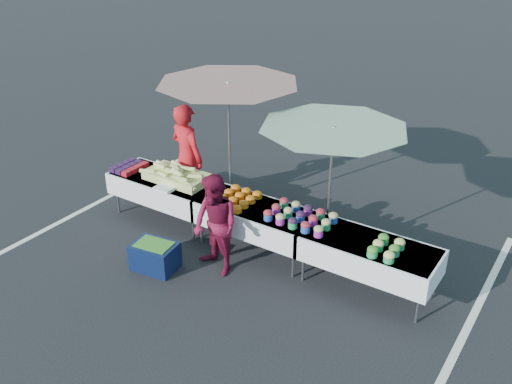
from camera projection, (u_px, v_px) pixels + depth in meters
The scene contains 17 objects.
ground at pixel (256, 250), 8.74m from camera, with size 80.00×80.00×0.00m, color black.
stripe_left at pixel (108, 197), 10.30m from camera, with size 0.10×5.00×0.00m, color silver.
stripe_right at pixel (468, 326), 7.17m from camera, with size 0.10×5.00×0.00m, color silver.
table_left at pixel (165, 187), 9.35m from camera, with size 1.86×0.81×0.75m.
table_center at pixel (256, 217), 8.47m from camera, with size 1.86×0.81×0.75m.
table_right at pixel (369, 254), 7.59m from camera, with size 1.86×0.81×0.75m.
berry_punnets at pixel (129, 167), 9.56m from camera, with size 0.40×0.54×0.08m.
corn_pile at pixel (177, 176), 9.14m from camera, with size 1.16×0.57×0.26m.
plastic_bags at pixel (165, 188), 8.89m from camera, with size 0.30×0.25×0.05m, color white.
carrot_bowls at pixel (236, 198), 8.54m from camera, with size 0.55×0.69×0.11m.
potato_cups at pixel (301, 216), 7.99m from camera, with size 0.94×0.58×0.16m.
bean_baskets at pixel (386, 248), 7.28m from camera, with size 0.36×0.50×0.15m.
vendor at pixel (187, 157), 9.58m from camera, with size 0.68×0.44×1.86m, color red.
customer at pixel (216, 226), 7.93m from camera, with size 0.72×0.56×1.49m, color maroon.
umbrella_left at pixel (228, 95), 8.83m from camera, with size 2.60×2.60×2.31m.
umbrella_right at pixel (333, 139), 7.69m from camera, with size 2.07×2.07×2.10m.
storage_bin at pixel (155, 256), 8.22m from camera, with size 0.68×0.54×0.41m.
Camera 1 is at (4.05, -6.16, 4.77)m, focal length 40.00 mm.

